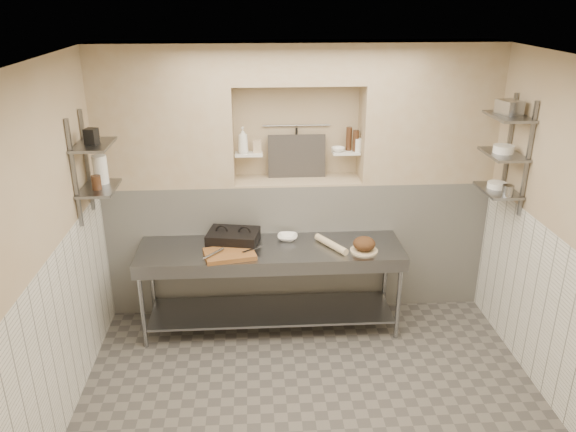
{
  "coord_description": "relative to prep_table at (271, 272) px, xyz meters",
  "views": [
    {
      "loc": [
        -0.45,
        -3.8,
        3.24
      ],
      "look_at": [
        -0.15,
        0.9,
        1.35
      ],
      "focal_mm": 35.0,
      "sensor_mm": 36.0,
      "label": 1
    }
  ],
  "objects": [
    {
      "name": "bowl_right_mid",
      "position": [
        2.15,
        -0.12,
        1.25
      ],
      "size": [
        0.19,
        0.19,
        0.07
      ],
      "primitive_type": "cylinder",
      "color": "white",
      "rests_on": "wall_shelf_right_mid"
    },
    {
      "name": "bread_board",
      "position": [
        0.9,
        -0.12,
        0.27
      ],
      "size": [
        0.27,
        0.27,
        0.02
      ],
      "primitive_type": "cylinder",
      "color": "beige",
      "rests_on": "prep_table"
    },
    {
      "name": "canister_right",
      "position": [
        2.15,
        -0.33,
        0.92
      ],
      "size": [
        0.1,
        0.1,
        0.1
      ],
      "primitive_type": "cylinder",
      "color": "gray",
      "rests_on": "wall_shelf_right_lower"
    },
    {
      "name": "wall_shelf_right_mid",
      "position": [
        2.15,
        -0.13,
        1.21
      ],
      "size": [
        0.3,
        0.5,
        0.02
      ],
      "primitive_type": "cube",
      "color": "slate",
      "rests_on": "wall_right"
    },
    {
      "name": "backwall_header",
      "position": [
        0.31,
        0.57,
        1.96
      ],
      "size": [
        1.3,
        0.4,
        0.4
      ],
      "primitive_type": "cube",
      "color": "tan",
      "rests_on": "backwall_lower"
    },
    {
      "name": "prep_table",
      "position": [
        0.0,
        0.0,
        0.0
      ],
      "size": [
        2.6,
        0.7,
        0.9
      ],
      "color": "gray",
      "rests_on": "floor"
    },
    {
      "name": "alcove_sill",
      "position": [
        0.31,
        0.57,
        0.77
      ],
      "size": [
        1.3,
        0.4,
        0.02
      ],
      "primitive_type": "cube",
      "color": "tan",
      "rests_on": "backwall_lower"
    },
    {
      "name": "alcove_shelf_right",
      "position": [
        0.81,
        0.57,
        1.06
      ],
      "size": [
        0.28,
        0.16,
        0.02
      ],
      "primitive_type": "cube",
      "color": "white",
      "rests_on": "backwall_lower"
    },
    {
      "name": "ceiling",
      "position": [
        0.31,
        -1.18,
        2.21
      ],
      "size": [
        4.0,
        3.9,
        0.1
      ],
      "primitive_type": "cube",
      "color": "silver",
      "rests_on": "ground"
    },
    {
      "name": "shelf_rail_right_a",
      "position": [
        2.28,
        0.07,
        1.21
      ],
      "size": [
        0.03,
        0.03,
        1.05
      ],
      "primitive_type": "cube",
      "color": "slate",
      "rests_on": "wall_right"
    },
    {
      "name": "tongs",
      "position": [
        -0.55,
        -0.21,
        0.32
      ],
      "size": [
        0.2,
        0.23,
        0.03
      ],
      "primitive_type": "cylinder",
      "rotation": [
        1.57,
        0.0,
        -0.68
      ],
      "color": "gray",
      "rests_on": "cutting_board"
    },
    {
      "name": "basket_right",
      "position": [
        2.15,
        -0.12,
        1.63
      ],
      "size": [
        0.21,
        0.24,
        0.13
      ],
      "primitive_type": "cube",
      "rotation": [
        0.0,
        0.0,
        0.26
      ],
      "color": "gray",
      "rests_on": "wall_shelf_right_upper"
    },
    {
      "name": "wainscot_right",
      "position": [
        2.3,
        -1.18,
        0.06
      ],
      "size": [
        0.02,
        3.9,
        1.4
      ],
      "primitive_type": "cube",
      "color": "white",
      "rests_on": "floor"
    },
    {
      "name": "hanging_steel",
      "position": [
        0.31,
        0.72,
        1.14
      ],
      "size": [
        0.02,
        0.02,
        0.3
      ],
      "primitive_type": "cylinder",
      "color": "black",
      "rests_on": "utensil_rail"
    },
    {
      "name": "box_left_upper",
      "position": [
        -1.53,
        -0.16,
        1.44
      ],
      "size": [
        0.12,
        0.12,
        0.14
      ],
      "primitive_type": "cube",
      "rotation": [
        0.0,
        0.0,
        -0.24
      ],
      "color": "black",
      "rests_on": "wall_shelf_left_upper"
    },
    {
      "name": "bowl_right",
      "position": [
        2.15,
        -0.1,
        0.9
      ],
      "size": [
        0.18,
        0.18,
        0.05
      ],
      "primitive_type": "cylinder",
      "color": "white",
      "rests_on": "wall_shelf_right_lower"
    },
    {
      "name": "splash_panel",
      "position": [
        0.31,
        0.67,
        1.0
      ],
      "size": [
        0.6,
        0.08,
        0.45
      ],
      "primitive_type": "cube",
      "rotation": [
        -0.14,
        0.0,
        0.0
      ],
      "color": "#383330",
      "rests_on": "alcove_sill"
    },
    {
      "name": "shelf_rail_right_b",
      "position": [
        2.28,
        -0.33,
        1.21
      ],
      "size": [
        0.03,
        0.03,
        1.05
      ],
      "primitive_type": "cube",
      "color": "slate",
      "rests_on": "wall_right"
    },
    {
      "name": "bottle_soap",
      "position": [
        -0.25,
        0.55,
        1.21
      ],
      "size": [
        0.12,
        0.12,
        0.27
      ],
      "primitive_type": "imported",
      "rotation": [
        0.0,
        0.0,
        -0.13
      ],
      "color": "white",
      "rests_on": "alcove_shelf_left"
    },
    {
      "name": "cutting_board",
      "position": [
        -0.4,
        -0.15,
        0.28
      ],
      "size": [
        0.53,
        0.42,
        0.04
      ],
      "primitive_type": "cube",
      "rotation": [
        0.0,
        0.0,
        0.21
      ],
      "color": "brown",
      "rests_on": "prep_table"
    },
    {
      "name": "condiment_c",
      "position": [
        0.92,
        0.56,
        1.14
      ],
      "size": [
        0.08,
        0.08,
        0.13
      ],
      "primitive_type": "cylinder",
      "color": "white",
      "rests_on": "alcove_shelf_right"
    },
    {
      "name": "panini_press",
      "position": [
        -0.37,
        0.13,
        0.32
      ],
      "size": [
        0.55,
        0.44,
        0.13
      ],
      "rotation": [
        0.0,
        0.0,
        -0.19
      ],
      "color": "black",
      "rests_on": "prep_table"
    },
    {
      "name": "condiment_b",
      "position": [
        0.84,
        0.61,
        1.19
      ],
      "size": [
        0.06,
        0.06,
        0.24
      ],
      "primitive_type": "cylinder",
      "color": "#3E2415",
      "rests_on": "alcove_shelf_right"
    },
    {
      "name": "wainscot_left",
      "position": [
        -1.68,
        -1.18,
        0.06
      ],
      "size": [
        0.02,
        3.9,
        1.4
      ],
      "primitive_type": "cube",
      "color": "white",
      "rests_on": "floor"
    },
    {
      "name": "bowl_alcove",
      "position": [
        0.72,
        0.56,
        1.09
      ],
      "size": [
        0.16,
        0.16,
        0.04
      ],
      "primitive_type": "imported",
      "rotation": [
        0.0,
        0.0,
        -0.15
      ],
      "color": "white",
      "rests_on": "alcove_shelf_right"
    },
    {
      "name": "jar_left",
      "position": [
        -1.53,
        -0.2,
        1.03
      ],
      "size": [
        0.08,
        0.08,
        0.13
      ],
      "primitive_type": "cylinder",
      "color": "#3E2415",
      "rests_on": "wall_shelf_left_lower"
    },
    {
      "name": "wall_shelf_right_lower",
      "position": [
        2.15,
        -0.13,
        0.86
      ],
      "size": [
        0.3,
        0.5,
        0.02
      ],
      "primitive_type": "cube",
      "color": "slate",
      "rests_on": "wall_right"
    },
    {
      "name": "floor",
      "position": [
        0.31,
        -1.18,
        -0.69
      ],
      "size": [
        4.0,
        3.9,
        0.1
      ],
      "primitive_type": "cube",
      "color": "#5D5852",
      "rests_on": "ground"
    },
    {
      "name": "jar_alcove",
      "position": [
        -0.11,
        0.59,
        1.13
      ],
      "size": [
        0.08,
        0.08,
        0.12
      ],
      "primitive_type": "cube",
      "color": "tan",
      "rests_on": "alcove_shelf_left"
    },
    {
      "name": "shelf_rail_left_a",
      "position": [
        -1.67,
        0.07,
        1.16
      ],
      "size": [
        0.03,
        0.03,
        0.95
      ],
      "primitive_type": "cube",
      "color": "slate",
      "rests_on": "wall_left"
    },
    {
      "name": "backwall_lower",
      "position": [
        0.31,
        0.57,
        0.06
      ],
      "size": [
        4.0,
        0.4,
        1.4
      ],
      "primitive_type": "cube",
      "color": "white",
      "rests_on": "floor"
    },
    {
      "name": "bread_loaf",
      "position": [
        0.9,
        -0.12,
        0.34
      ],
      "size": [
        0.22,
        0.22,
        0.13
      ],
      "primitive_type": "ellipsoid",
      "color": "#4C2D19",
      "rests_on": "bread_board"
    },
    {
      "name": "alcove_shelf_left",
      "position": [
        -0.19,
        0.57,
        1.06
      ],
      "size": [
        0.28,
        0.16,
        0.02
      ],
      "primitive_type": "cube",
      "color": "white",
      "rests_on": "backwall_lower"
    },
    {
      "name": "mixing_bowl",
      "position": [
        0.18,
        0.19,
        0.28
      ],
      "size": [
        0.22,
        0.22,
        0.05
      ],
      "primitive_type": "imported",
      "rotation": [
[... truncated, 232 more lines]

